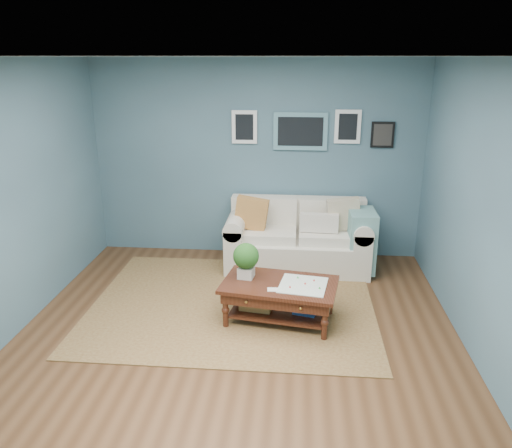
# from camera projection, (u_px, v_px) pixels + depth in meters

# --- Properties ---
(room_shell) EXTENTS (5.00, 5.02, 2.70)m
(room_shell) POSITION_uv_depth(u_px,v_px,m) (235.00, 212.00, 4.53)
(room_shell) COLOR brown
(room_shell) RESTS_ON ground
(area_rug) EXTENTS (3.18, 2.54, 0.01)m
(area_rug) POSITION_uv_depth(u_px,v_px,m) (233.00, 304.00, 5.72)
(area_rug) COLOR brown
(area_rug) RESTS_ON ground
(loveseat) EXTENTS (1.92, 0.87, 0.99)m
(loveseat) POSITION_uv_depth(u_px,v_px,m) (304.00, 238.00, 6.64)
(loveseat) COLOR #F1E6CF
(loveseat) RESTS_ON ground
(coffee_table) EXTENTS (1.28, 0.87, 0.83)m
(coffee_table) POSITION_uv_depth(u_px,v_px,m) (274.00, 289.00, 5.27)
(coffee_table) COLOR black
(coffee_table) RESTS_ON ground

